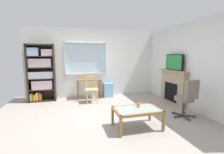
% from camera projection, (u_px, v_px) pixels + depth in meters
% --- Properties ---
extents(ground, '(5.94, 5.43, 0.02)m').
position_uv_depth(ground, '(107.00, 116.00, 4.20)').
color(ground, '#9E9389').
extents(wall_back_with_window, '(4.94, 0.15, 2.59)m').
position_uv_depth(wall_back_with_window, '(95.00, 64.00, 6.15)').
color(wall_back_with_window, silver).
rests_on(wall_back_with_window, ground).
extents(wall_right, '(0.12, 4.63, 2.59)m').
position_uv_depth(wall_right, '(189.00, 66.00, 4.68)').
color(wall_right, silver).
rests_on(wall_right, ground).
extents(bookshelf, '(0.90, 0.38, 1.97)m').
position_uv_depth(bookshelf, '(41.00, 72.00, 5.45)').
color(bookshelf, '#2D2319').
rests_on(bookshelf, ground).
extents(desk_under_window, '(0.92, 0.42, 0.72)m').
position_uv_depth(desk_under_window, '(89.00, 83.00, 5.83)').
color(desk_under_window, brown).
rests_on(desk_under_window, ground).
extents(wooden_chair, '(0.42, 0.40, 0.90)m').
position_uv_depth(wooden_chair, '(91.00, 89.00, 5.36)').
color(wooden_chair, tan).
rests_on(wooden_chair, ground).
extents(plastic_drawer_unit, '(0.35, 0.40, 0.54)m').
position_uv_depth(plastic_drawer_unit, '(108.00, 90.00, 6.12)').
color(plastic_drawer_unit, '#72ADDB').
rests_on(plastic_drawer_unit, ground).
extents(fireplace, '(0.26, 1.24, 1.12)m').
position_uv_depth(fireplace, '(173.00, 87.00, 5.20)').
color(fireplace, tan).
rests_on(fireplace, ground).
extents(tv, '(0.06, 0.81, 0.51)m').
position_uv_depth(tv, '(174.00, 62.00, 5.08)').
color(tv, black).
rests_on(tv, fireplace).
extents(office_chair, '(0.57, 0.58, 1.00)m').
position_uv_depth(office_chair, '(187.00, 97.00, 3.99)').
color(office_chair, '#7A6B5B').
rests_on(office_chair, ground).
extents(coffee_table, '(1.00, 0.63, 0.44)m').
position_uv_depth(coffee_table, '(137.00, 111.00, 3.44)').
color(coffee_table, '#8C9E99').
rests_on(coffee_table, ground).
extents(sippy_cup, '(0.07, 0.07, 0.09)m').
position_uv_depth(sippy_cup, '(138.00, 105.00, 3.56)').
color(sippy_cup, orange).
rests_on(sippy_cup, coffee_table).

